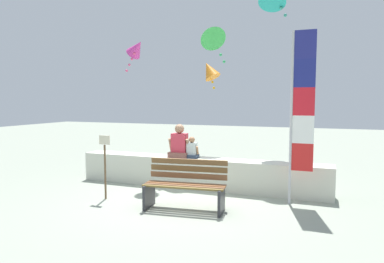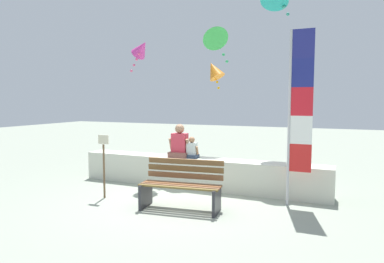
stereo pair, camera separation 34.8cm
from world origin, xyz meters
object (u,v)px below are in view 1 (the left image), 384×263
person_adult (180,144)px  sign_post (105,162)px  park_bench (185,187)px  kite_magenta (137,48)px  flag_banner (300,107)px  kite_green (210,34)px  person_child (192,150)px  kite_orange (210,70)px

person_adult → sign_post: 1.82m
park_bench → person_adult: 1.81m
kite_magenta → park_bench: bearing=-50.5°
flag_banner → person_adult: bearing=168.5°
person_adult → kite_green: kite_green is taller
park_bench → kite_green: 4.68m
sign_post → person_child: bearing=50.2°
person_child → sign_post: sign_post is taller
park_bench → person_child: 1.67m
kite_orange → kite_green: bearing=-71.4°
kite_magenta → sign_post: 4.99m
kite_magenta → kite_green: (2.60, -0.63, 0.15)m
kite_green → flag_banner: bearing=-42.1°
person_child → kite_magenta: (-2.71, 2.32, 2.73)m
park_bench → kite_green: size_ratio=1.27×
park_bench → person_adult: (-0.77, 1.54, 0.56)m
flag_banner → kite_green: kite_green is taller
person_child → sign_post: size_ratio=0.38×
kite_green → sign_post: size_ratio=0.94×
park_bench → sign_post: size_ratio=1.19×
park_bench → sign_post: sign_post is taller
person_child → person_adult: bearing=-179.9°
person_adult → kite_orange: kite_orange is taller
park_bench → kite_magenta: kite_magenta is taller
person_child → sign_post: 1.99m
flag_banner → kite_magenta: bearing=150.6°
flag_banner → sign_post: (-3.62, -0.99, -1.08)m
flag_banner → sign_post: 3.91m
sign_post → kite_green: bearing=70.3°
park_bench → kite_magenta: bearing=129.5°
kite_orange → kite_green: 1.73m
flag_banner → person_child: bearing=167.1°
person_adult → flag_banner: flag_banner is taller
park_bench → person_child: person_child is taller
park_bench → person_child: (-0.46, 1.54, 0.45)m
park_bench → person_child: size_ratio=3.16×
kite_magenta → kite_green: kite_green is taller
person_child → sign_post: (-1.27, -1.53, -0.10)m
flag_banner → park_bench: bearing=-151.9°
park_bench → flag_banner: (1.89, 1.01, 1.44)m
kite_orange → sign_post: bearing=-98.2°
person_child → kite_green: 3.34m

